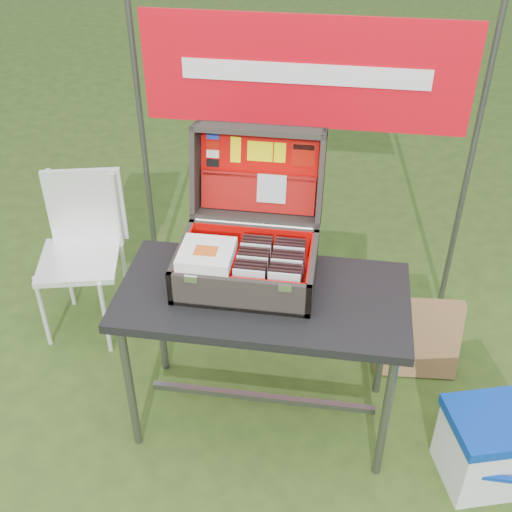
% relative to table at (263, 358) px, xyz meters
% --- Properties ---
extents(ground, '(80.00, 80.00, 0.00)m').
position_rel_table_xyz_m(ground, '(0.06, -0.09, -0.37)').
color(ground, '#2E441A').
rests_on(ground, ground).
extents(table, '(1.18, 0.59, 0.74)m').
position_rel_table_xyz_m(table, '(0.00, 0.00, 0.00)').
color(table, black).
rests_on(table, ground).
extents(table_top, '(1.18, 0.59, 0.04)m').
position_rel_table_xyz_m(table_top, '(0.00, 0.00, 0.35)').
color(table_top, black).
rests_on(table_top, ground).
extents(table_leg_fl, '(0.04, 0.04, 0.70)m').
position_rel_table_xyz_m(table_leg_fl, '(-0.53, -0.24, -0.02)').
color(table_leg_fl, '#59595B').
rests_on(table_leg_fl, ground).
extents(table_leg_fr, '(0.04, 0.04, 0.70)m').
position_rel_table_xyz_m(table_leg_fr, '(0.53, -0.24, -0.02)').
color(table_leg_fr, '#59595B').
rests_on(table_leg_fr, ground).
extents(table_leg_bl, '(0.04, 0.04, 0.70)m').
position_rel_table_xyz_m(table_leg_bl, '(-0.53, 0.24, -0.02)').
color(table_leg_bl, '#59595B').
rests_on(table_leg_bl, ground).
extents(table_leg_br, '(0.04, 0.04, 0.70)m').
position_rel_table_xyz_m(table_leg_br, '(0.53, 0.24, -0.02)').
color(table_leg_br, '#59595B').
rests_on(table_leg_br, ground).
extents(table_brace, '(1.03, 0.03, 0.03)m').
position_rel_table_xyz_m(table_brace, '(0.00, 0.00, -0.25)').
color(table_brace, '#59595B').
rests_on(table_brace, ground).
extents(suitcase, '(0.56, 0.56, 0.53)m').
position_rel_table_xyz_m(suitcase, '(-0.08, 0.13, 0.63)').
color(suitcase, '#3E3831').
rests_on(suitcase, table).
extents(suitcase_base_bottom, '(0.56, 0.40, 0.02)m').
position_rel_table_xyz_m(suitcase_base_bottom, '(-0.08, 0.07, 0.38)').
color(suitcase_base_bottom, '#3E3831').
rests_on(suitcase_base_bottom, table_top).
extents(suitcase_base_wall_front, '(0.56, 0.02, 0.15)m').
position_rel_table_xyz_m(suitcase_base_wall_front, '(-0.08, -0.12, 0.44)').
color(suitcase_base_wall_front, '#3E3831').
rests_on(suitcase_base_wall_front, table_top).
extents(suitcase_base_wall_back, '(0.56, 0.02, 0.15)m').
position_rel_table_xyz_m(suitcase_base_wall_back, '(-0.08, 0.26, 0.44)').
color(suitcase_base_wall_back, '#3E3831').
rests_on(suitcase_base_wall_back, table_top).
extents(suitcase_base_wall_left, '(0.02, 0.40, 0.15)m').
position_rel_table_xyz_m(suitcase_base_wall_left, '(-0.35, 0.07, 0.44)').
color(suitcase_base_wall_left, '#3E3831').
rests_on(suitcase_base_wall_left, table_top).
extents(suitcase_base_wall_right, '(0.02, 0.40, 0.15)m').
position_rel_table_xyz_m(suitcase_base_wall_right, '(0.19, 0.07, 0.44)').
color(suitcase_base_wall_right, '#3E3831').
rests_on(suitcase_base_wall_right, table_top).
extents(suitcase_liner_floor, '(0.52, 0.36, 0.01)m').
position_rel_table_xyz_m(suitcase_liner_floor, '(-0.08, 0.07, 0.39)').
color(suitcase_liner_floor, '#F10007').
rests_on(suitcase_liner_floor, suitcase_base_bottom).
extents(suitcase_latch_left, '(0.05, 0.01, 0.03)m').
position_rel_table_xyz_m(suitcase_latch_left, '(-0.26, -0.13, 0.51)').
color(suitcase_latch_left, silver).
rests_on(suitcase_latch_left, suitcase_base_wall_front).
extents(suitcase_latch_right, '(0.05, 0.01, 0.03)m').
position_rel_table_xyz_m(suitcase_latch_right, '(0.10, -0.13, 0.51)').
color(suitcase_latch_right, silver).
rests_on(suitcase_latch_right, suitcase_base_wall_front).
extents(suitcase_hinge, '(0.51, 0.02, 0.02)m').
position_rel_table_xyz_m(suitcase_hinge, '(-0.08, 0.27, 0.52)').
color(suitcase_hinge, silver).
rests_on(suitcase_hinge, suitcase_base_wall_back).
extents(suitcase_lid_back, '(0.56, 0.11, 0.40)m').
position_rel_table_xyz_m(suitcase_lid_back, '(-0.08, 0.45, 0.69)').
color(suitcase_lid_back, '#3E3831').
rests_on(suitcase_lid_back, suitcase_base_wall_back).
extents(suitcase_lid_rim_far, '(0.56, 0.15, 0.05)m').
position_rel_table_xyz_m(suitcase_lid_rim_far, '(-0.08, 0.43, 0.88)').
color(suitcase_lid_rim_far, '#3E3831').
rests_on(suitcase_lid_rim_far, suitcase_lid_back).
extents(suitcase_lid_rim_near, '(0.56, 0.15, 0.05)m').
position_rel_table_xyz_m(suitcase_lid_rim_near, '(-0.08, 0.34, 0.51)').
color(suitcase_lid_rim_near, '#3E3831').
rests_on(suitcase_lid_rim_near, suitcase_lid_back).
extents(suitcase_lid_rim_left, '(0.02, 0.23, 0.42)m').
position_rel_table_xyz_m(suitcase_lid_rim_left, '(-0.35, 0.39, 0.70)').
color(suitcase_lid_rim_left, '#3E3831').
rests_on(suitcase_lid_rim_left, suitcase_lid_back).
extents(suitcase_lid_rim_right, '(0.02, 0.23, 0.42)m').
position_rel_table_xyz_m(suitcase_lid_rim_right, '(0.19, 0.39, 0.70)').
color(suitcase_lid_rim_right, '#3E3831').
rests_on(suitcase_lid_rim_right, suitcase_lid_back).
extents(suitcase_lid_liner, '(0.51, 0.08, 0.35)m').
position_rel_table_xyz_m(suitcase_lid_liner, '(-0.08, 0.43, 0.69)').
color(suitcase_lid_liner, '#F10007').
rests_on(suitcase_lid_liner, suitcase_lid_back).
extents(suitcase_liner_wall_front, '(0.52, 0.01, 0.13)m').
position_rel_table_xyz_m(suitcase_liner_wall_front, '(-0.08, -0.11, 0.46)').
color(suitcase_liner_wall_front, '#F10007').
rests_on(suitcase_liner_wall_front, suitcase_base_bottom).
extents(suitcase_liner_wall_back, '(0.52, 0.01, 0.13)m').
position_rel_table_xyz_m(suitcase_liner_wall_back, '(-0.08, 0.24, 0.46)').
color(suitcase_liner_wall_back, '#F10007').
rests_on(suitcase_liner_wall_back, suitcase_base_bottom).
extents(suitcase_liner_wall_left, '(0.01, 0.36, 0.13)m').
position_rel_table_xyz_m(suitcase_liner_wall_left, '(-0.34, 0.07, 0.46)').
color(suitcase_liner_wall_left, '#F10007').
rests_on(suitcase_liner_wall_left, suitcase_base_bottom).
extents(suitcase_liner_wall_right, '(0.01, 0.36, 0.13)m').
position_rel_table_xyz_m(suitcase_liner_wall_right, '(0.18, 0.07, 0.46)').
color(suitcase_liner_wall_right, '#F10007').
rests_on(suitcase_liner_wall_right, suitcase_base_bottom).
extents(suitcase_lid_pocket, '(0.50, 0.07, 0.16)m').
position_rel_table_xyz_m(suitcase_lid_pocket, '(-0.08, 0.40, 0.60)').
color(suitcase_lid_pocket, '#9D0F0D').
rests_on(suitcase_lid_pocket, suitcase_lid_liner).
extents(suitcase_pocket_edge, '(0.49, 0.02, 0.02)m').
position_rel_table_xyz_m(suitcase_pocket_edge, '(-0.08, 0.41, 0.68)').
color(suitcase_pocket_edge, '#9D0F0D').
rests_on(suitcase_pocket_edge, suitcase_lid_pocket).
extents(suitcase_pocket_cd, '(0.13, 0.04, 0.12)m').
position_rel_table_xyz_m(suitcase_pocket_cd, '(-0.02, 0.38, 0.64)').
color(suitcase_pocket_cd, silver).
rests_on(suitcase_pocket_cd, suitcase_lid_pocket).
extents(lid_sticker_cc_a, '(0.06, 0.01, 0.03)m').
position_rel_table_xyz_m(lid_sticker_cc_a, '(-0.29, 0.46, 0.83)').
color(lid_sticker_cc_a, '#1933B2').
rests_on(lid_sticker_cc_a, suitcase_lid_liner).
extents(lid_sticker_cc_b, '(0.06, 0.01, 0.03)m').
position_rel_table_xyz_m(lid_sticker_cc_b, '(-0.29, 0.45, 0.79)').
color(lid_sticker_cc_b, '#BF0F04').
rests_on(lid_sticker_cc_b, suitcase_lid_liner).
extents(lid_sticker_cc_c, '(0.06, 0.01, 0.03)m').
position_rel_table_xyz_m(lid_sticker_cc_c, '(-0.29, 0.44, 0.75)').
color(lid_sticker_cc_c, white).
rests_on(lid_sticker_cc_c, suitcase_lid_liner).
extents(lid_sticker_cc_d, '(0.06, 0.01, 0.03)m').
position_rel_table_xyz_m(lid_sticker_cc_d, '(-0.29, 0.43, 0.71)').
color(lid_sticker_cc_d, black).
rests_on(lid_sticker_cc_d, suitcase_lid_liner).
extents(lid_card_neon_tall, '(0.05, 0.03, 0.11)m').
position_rel_table_xyz_m(lid_card_neon_tall, '(-0.18, 0.45, 0.78)').
color(lid_card_neon_tall, '#F9FB05').
rests_on(lid_card_neon_tall, suitcase_lid_liner).
extents(lid_card_neon_main, '(0.11, 0.02, 0.08)m').
position_rel_table_xyz_m(lid_card_neon_main, '(-0.08, 0.45, 0.78)').
color(lid_card_neon_main, '#F9FB05').
rests_on(lid_card_neon_main, suitcase_lid_liner).
extents(lid_card_neon_small, '(0.05, 0.02, 0.08)m').
position_rel_table_xyz_m(lid_card_neon_small, '(0.01, 0.45, 0.78)').
color(lid_card_neon_small, '#F9FB05').
rests_on(lid_card_neon_small, suitcase_lid_liner).
extents(lid_sticker_band, '(0.10, 0.02, 0.10)m').
position_rel_table_xyz_m(lid_sticker_band, '(0.11, 0.45, 0.78)').
color(lid_sticker_band, '#BF0F04').
rests_on(lid_sticker_band, suitcase_lid_liner).
extents(lid_sticker_band_bar, '(0.09, 0.01, 0.02)m').
position_rel_table_xyz_m(lid_sticker_band_bar, '(0.11, 0.45, 0.81)').
color(lid_sticker_band_bar, black).
rests_on(lid_sticker_band_bar, suitcase_lid_liner).
extents(cd_left_0, '(0.12, 0.01, 0.14)m').
position_rel_table_xyz_m(cd_left_0, '(-0.04, -0.09, 0.47)').
color(cd_left_0, silver).
rests_on(cd_left_0, suitcase_liner_floor).
extents(cd_left_1, '(0.12, 0.01, 0.14)m').
position_rel_table_xyz_m(cd_left_1, '(-0.04, -0.06, 0.47)').
color(cd_left_1, black).
rests_on(cd_left_1, suitcase_liner_floor).
extents(cd_left_2, '(0.12, 0.01, 0.14)m').
position_rel_table_xyz_m(cd_left_2, '(-0.04, -0.04, 0.47)').
color(cd_left_2, black).
rests_on(cd_left_2, suitcase_liner_floor).
extents(cd_left_3, '(0.12, 0.01, 0.14)m').
position_rel_table_xyz_m(cd_left_3, '(-0.04, -0.02, 0.47)').
color(cd_left_3, black).
rests_on(cd_left_3, suitcase_liner_floor).
extents(cd_left_4, '(0.12, 0.01, 0.14)m').
position_rel_table_xyz_m(cd_left_4, '(-0.04, 0.00, 0.47)').
color(cd_left_4, silver).
rests_on(cd_left_4, suitcase_liner_floor).
extents(cd_left_5, '(0.12, 0.01, 0.14)m').
position_rel_table_xyz_m(cd_left_5, '(-0.04, 0.02, 0.47)').
color(cd_left_5, black).
rests_on(cd_left_5, suitcase_liner_floor).
extents(cd_left_6, '(0.12, 0.01, 0.14)m').
position_rel_table_xyz_m(cd_left_6, '(-0.04, 0.05, 0.47)').
color(cd_left_6, black).
rests_on(cd_left_6, suitcase_liner_floor).
extents(cd_left_7, '(0.12, 0.01, 0.14)m').
position_rel_table_xyz_m(cd_left_7, '(-0.04, 0.07, 0.47)').
color(cd_left_7, black).
rests_on(cd_left_7, suitcase_liner_floor).
extents(cd_left_8, '(0.12, 0.01, 0.14)m').
position_rel_table_xyz_m(cd_left_8, '(-0.04, 0.09, 0.47)').
color(cd_left_8, silver).
rests_on(cd_left_8, suitcase_liner_floor).
extents(cd_left_9, '(0.12, 0.01, 0.14)m').
position_rel_table_xyz_m(cd_left_9, '(-0.04, 0.11, 0.47)').
color(cd_left_9, black).
rests_on(cd_left_9, suitcase_liner_floor).
extents(cd_left_10, '(0.12, 0.01, 0.14)m').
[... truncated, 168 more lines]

